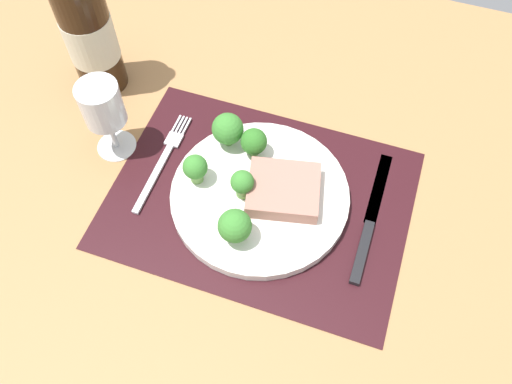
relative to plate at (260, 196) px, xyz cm
name	(u,v)px	position (x,y,z in cm)	size (l,w,h in cm)	color
ground_plane	(260,204)	(0.00, 0.00, -2.60)	(140.00, 110.00, 3.00)	#996D42
placemat	(260,199)	(0.00, 0.00, -0.95)	(44.21, 32.58, 0.30)	black
plate	(260,196)	(0.00, 0.00, 0.00)	(26.52, 26.52, 1.60)	silver
steak	(283,190)	(3.34, 0.81, 2.08)	(10.33, 9.11, 2.56)	#9E6B5B
broccoli_back_left	(254,142)	(-3.16, 6.47, 3.77)	(4.04, 4.04, 5.07)	#5B8942
broccoli_near_steak	(195,168)	(-9.65, -0.79, 3.80)	(3.69, 3.69, 5.11)	#6B994C
broccoli_center	(228,129)	(-7.56, 7.12, 4.24)	(4.87, 4.87, 5.93)	#5B8942
broccoli_near_fork	(242,183)	(-2.32, -1.01, 3.74)	(3.42, 3.42, 5.01)	#6B994C
broccoli_front_edge	(235,226)	(-0.87, -8.05, 4.15)	(4.71, 4.71, 5.76)	#6B994C
fork	(163,161)	(-16.53, 1.42, -0.55)	(2.40, 19.20, 0.50)	silver
knife	(369,226)	(16.50, 0.53, -0.50)	(1.80, 23.00, 0.80)	black
wine_bottle	(88,29)	(-33.10, 13.93, 10.49)	(8.03, 8.03, 31.04)	#331E0F
wine_glass	(103,108)	(-24.83, 1.96, 8.16)	(6.24, 6.24, 13.52)	silver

